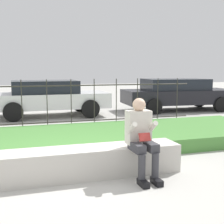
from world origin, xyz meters
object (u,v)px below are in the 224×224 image
Objects in this scene: person_seated_reader at (141,135)px; car_parked_right at (178,93)px; stone_bench at (94,163)px; car_parked_center at (48,97)px.

person_seated_reader is 0.27× the size of car_parked_right.
car_parked_right reaches higher than stone_bench.
person_seated_reader reaches higher than stone_bench.
car_parked_right is at bearing 56.75° from person_seated_reader.
car_parked_center is (-5.33, -0.04, 0.00)m from car_parked_right.
car_parked_center is at bearing 89.88° from stone_bench.
stone_bench is at bearing 154.98° from person_seated_reader.
person_seated_reader is at bearing -118.86° from car_parked_right.
car_parked_right is (4.65, 7.09, 0.01)m from person_seated_reader.
car_parked_right is 1.13× the size of car_parked_center.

